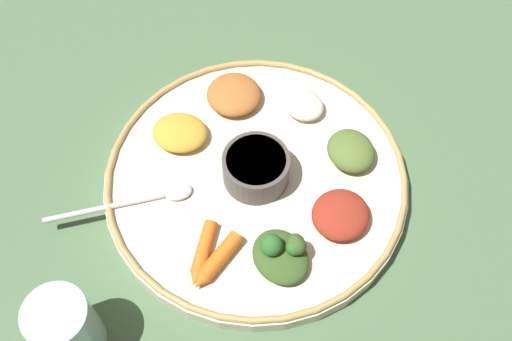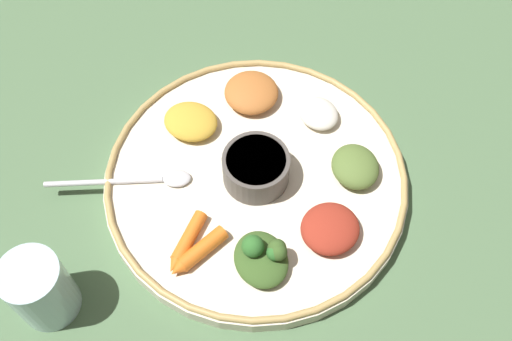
# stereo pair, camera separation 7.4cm
# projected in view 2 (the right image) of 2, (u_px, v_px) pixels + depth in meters

# --- Properties ---
(ground_plane) EXTENTS (2.40, 2.40, 0.00)m
(ground_plane) POSITION_uv_depth(u_px,v_px,m) (256.00, 186.00, 0.77)
(ground_plane) COLOR #4C6B47
(platter) EXTENTS (0.37, 0.37, 0.02)m
(platter) POSITION_uv_depth(u_px,v_px,m) (256.00, 181.00, 0.76)
(platter) COLOR beige
(platter) RESTS_ON ground_plane
(platter_rim) EXTENTS (0.37, 0.37, 0.01)m
(platter_rim) POSITION_uv_depth(u_px,v_px,m) (256.00, 176.00, 0.75)
(platter_rim) COLOR tan
(platter_rim) RESTS_ON platter
(center_bowl) EXTENTS (0.08, 0.08, 0.04)m
(center_bowl) POSITION_uv_depth(u_px,v_px,m) (256.00, 167.00, 0.73)
(center_bowl) COLOR #4C4742
(center_bowl) RESTS_ON platter
(spoon) EXTENTS (0.12, 0.15, 0.01)m
(spoon) POSITION_uv_depth(u_px,v_px,m) (141.00, 180.00, 0.74)
(spoon) COLOR silver
(spoon) RESTS_ON platter
(greens_pile) EXTENTS (0.09, 0.09, 0.04)m
(greens_pile) POSITION_uv_depth(u_px,v_px,m) (263.00, 256.00, 0.68)
(greens_pile) COLOR #385623
(greens_pile) RESTS_ON platter
(carrot_near_spoon) EXTENTS (0.08, 0.03, 0.02)m
(carrot_near_spoon) POSITION_uv_depth(u_px,v_px,m) (187.00, 241.00, 0.70)
(carrot_near_spoon) COLOR orange
(carrot_near_spoon) RESTS_ON platter
(carrot_outer) EXTENTS (0.08, 0.03, 0.02)m
(carrot_outer) POSITION_uv_depth(u_px,v_px,m) (199.00, 252.00, 0.69)
(carrot_outer) COLOR orange
(carrot_outer) RESTS_ON platter
(mound_rice_white) EXTENTS (0.06, 0.06, 0.02)m
(mound_rice_white) POSITION_uv_depth(u_px,v_px,m) (318.00, 113.00, 0.79)
(mound_rice_white) COLOR silver
(mound_rice_white) RESTS_ON platter
(mound_lentil_yellow) EXTENTS (0.07, 0.08, 0.02)m
(mound_lentil_yellow) POSITION_uv_depth(u_px,v_px,m) (191.00, 121.00, 0.78)
(mound_lentil_yellow) COLOR gold
(mound_lentil_yellow) RESTS_ON platter
(mound_collards) EXTENTS (0.08, 0.09, 0.03)m
(mound_collards) POSITION_uv_depth(u_px,v_px,m) (355.00, 167.00, 0.74)
(mound_collards) COLOR #567033
(mound_collards) RESTS_ON platter
(mound_chickpea) EXTENTS (0.08, 0.08, 0.03)m
(mound_chickpea) POSITION_uv_depth(u_px,v_px,m) (251.00, 92.00, 0.80)
(mound_chickpea) COLOR #B2662D
(mound_chickpea) RESTS_ON platter
(mound_beet) EXTENTS (0.09, 0.09, 0.03)m
(mound_beet) POSITION_uv_depth(u_px,v_px,m) (330.00, 229.00, 0.70)
(mound_beet) COLOR maroon
(mound_beet) RESTS_ON platter
(drinking_glass) EXTENTS (0.07, 0.07, 0.09)m
(drinking_glass) POSITION_uv_depth(u_px,v_px,m) (42.00, 291.00, 0.65)
(drinking_glass) COLOR silver
(drinking_glass) RESTS_ON ground_plane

